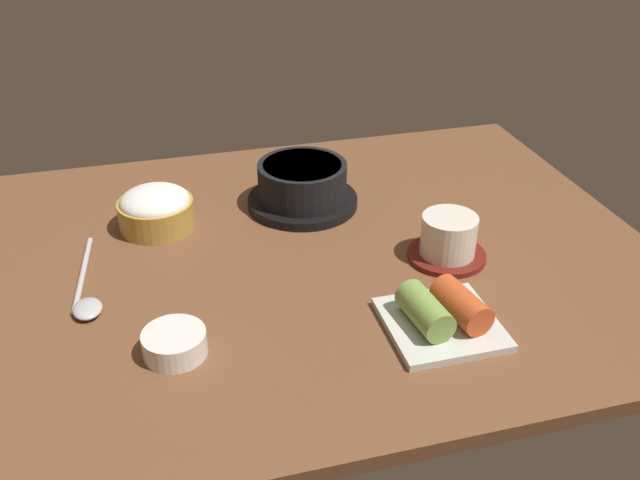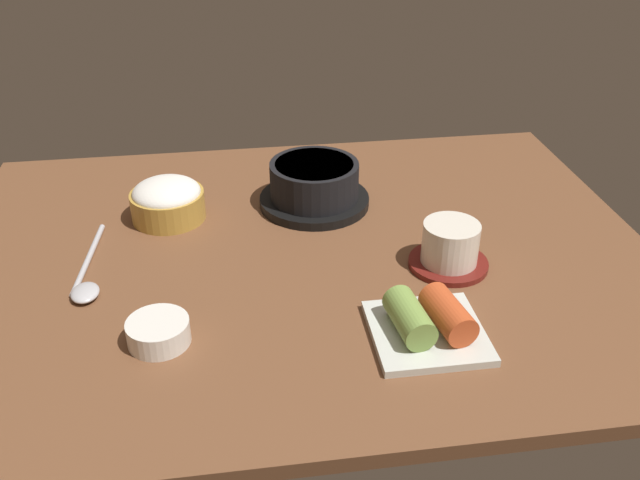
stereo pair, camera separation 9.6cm
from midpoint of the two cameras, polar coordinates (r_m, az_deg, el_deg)
The scene contains 7 objects.
dining_table at distance 99.94cm, azimuth -4.17°, elevation -1.63°, with size 100.00×76.00×2.00cm, color brown.
stone_pot at distance 110.28cm, azimuth -3.96°, elevation 4.41°, with size 17.49×17.49×7.21cm.
rice_bowl at distance 108.09cm, azimuth -15.80°, elevation 2.41°, with size 11.29×11.29×6.34cm.
tea_cup_with_saucer at distance 97.34cm, azimuth 7.68°, elevation 0.01°, with size 10.98×10.98×6.54cm.
kimchi_plate at distance 84.54cm, azimuth 6.75°, elevation -6.20°, with size 13.34×13.34×4.95cm.
side_bowl_near at distance 83.26cm, azimuth -15.13°, elevation -8.22°, with size 7.42×7.42×2.93cm.
spoon at distance 95.97cm, azimuth -21.39°, elevation -4.36°, with size 3.85×20.19×1.35cm.
Camera 1 is at (-19.39, -81.97, 54.78)cm, focal length 39.14 mm.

